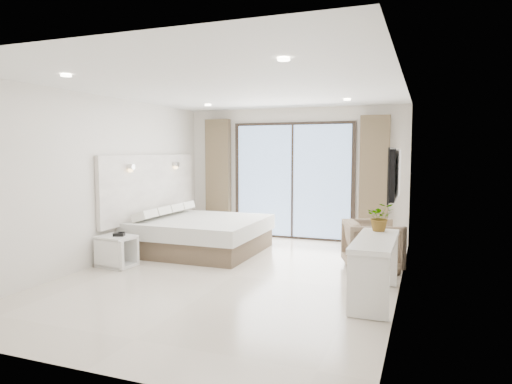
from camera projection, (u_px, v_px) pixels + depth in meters
ground at (234, 276)px, 6.67m from camera, size 6.20×6.20×0.00m
room_shell at (244, 166)px, 7.41m from camera, size 4.62×6.22×2.72m
bed at (200, 234)px, 8.28m from camera, size 2.15×2.05×0.74m
nightstand at (117, 251)px, 7.19m from camera, size 0.59×0.51×0.49m
phone at (119, 234)px, 7.14m from camera, size 0.20×0.18×0.05m
console_desk at (375, 256)px, 5.52m from camera, size 0.47×1.49×0.77m
plant at (380, 220)px, 5.98m from camera, size 0.42×0.45×0.29m
armchair at (373, 243)px, 6.98m from camera, size 0.98×1.01×0.84m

